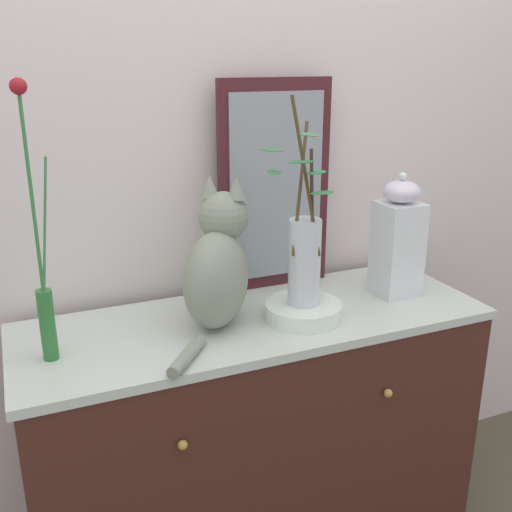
% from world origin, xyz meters
% --- Properties ---
extents(wall_back, '(4.40, 0.08, 2.60)m').
position_xyz_m(wall_back, '(0.00, 0.31, 1.30)').
color(wall_back, silver).
rests_on(wall_back, ground_plane).
extents(sideboard, '(1.31, 0.48, 0.81)m').
position_xyz_m(sideboard, '(0.00, -0.00, 0.41)').
color(sideboard, '#442119').
rests_on(sideboard, ground_plane).
extents(mirror_leaning, '(0.36, 0.03, 0.63)m').
position_xyz_m(mirror_leaning, '(0.15, 0.21, 1.13)').
color(mirror_leaning, '#451A1F').
rests_on(mirror_leaning, sideboard).
extents(cat_sitting, '(0.34, 0.39, 0.40)m').
position_xyz_m(cat_sitting, '(-0.11, 0.00, 0.97)').
color(cat_sitting, gray).
rests_on(cat_sitting, sideboard).
extents(vase_slim_green, '(0.06, 0.04, 0.65)m').
position_xyz_m(vase_slim_green, '(-0.55, -0.03, 1.01)').
color(vase_slim_green, '#2D7232').
rests_on(vase_slim_green, sideboard).
extents(bowl_porcelain, '(0.21, 0.21, 0.05)m').
position_xyz_m(bowl_porcelain, '(0.12, -0.06, 0.83)').
color(bowl_porcelain, white).
rests_on(bowl_porcelain, sideboard).
extents(vase_glass_clear, '(0.16, 0.21, 0.56)m').
position_xyz_m(vase_glass_clear, '(0.11, -0.06, 1.00)').
color(vase_glass_clear, silver).
rests_on(vase_glass_clear, bowl_porcelain).
extents(jar_lidded_porcelain, '(0.12, 0.12, 0.37)m').
position_xyz_m(jar_lidded_porcelain, '(0.46, -0.00, 0.98)').
color(jar_lidded_porcelain, white).
rests_on(jar_lidded_porcelain, sideboard).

